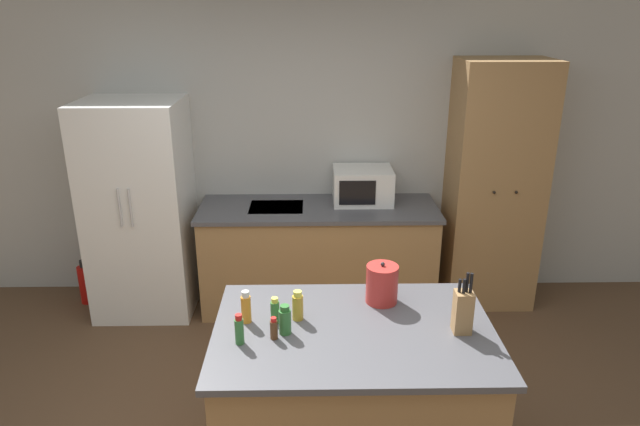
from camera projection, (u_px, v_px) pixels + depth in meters
name	position (u px, v px, depth m)	size (l,w,h in m)	color
wall_back	(294.00, 148.00, 4.90)	(7.20, 0.06, 2.60)	#B2B2AD
refrigerator	(140.00, 209.00, 4.67)	(0.79, 0.72, 1.78)	white
back_counter	(318.00, 256.00, 4.87)	(1.97, 0.70, 0.90)	#9E7547
pantry_cabinet	(494.00, 187.00, 4.75)	(0.73, 0.55, 2.07)	#9E7547
kitchen_island	(352.00, 400.00, 3.10)	(1.45, 0.99, 0.90)	#9E7547
microwave	(362.00, 185.00, 4.77)	(0.49, 0.39, 0.29)	white
knife_block	(463.00, 311.00, 2.88)	(0.09, 0.09, 0.33)	#9E7547
spice_bottle_tall_dark	(246.00, 308.00, 2.98)	(0.05, 0.05, 0.18)	orange
spice_bottle_short_red	(275.00, 311.00, 2.98)	(0.05, 0.05, 0.14)	#337033
spice_bottle_amber_oil	(274.00, 329.00, 2.84)	(0.04, 0.04, 0.12)	#563319
spice_bottle_green_herb	(285.00, 320.00, 2.88)	(0.06, 0.06, 0.16)	#337033
spice_bottle_pale_salt	(239.00, 330.00, 2.79)	(0.04, 0.04, 0.16)	#337033
spice_bottle_orange_cap	(298.00, 306.00, 3.01)	(0.06, 0.06, 0.17)	gold
kettle	(382.00, 284.00, 3.17)	(0.18, 0.18, 0.24)	#B72D28
fire_extinguisher	(86.00, 284.00, 4.96)	(0.11, 0.11, 0.40)	red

